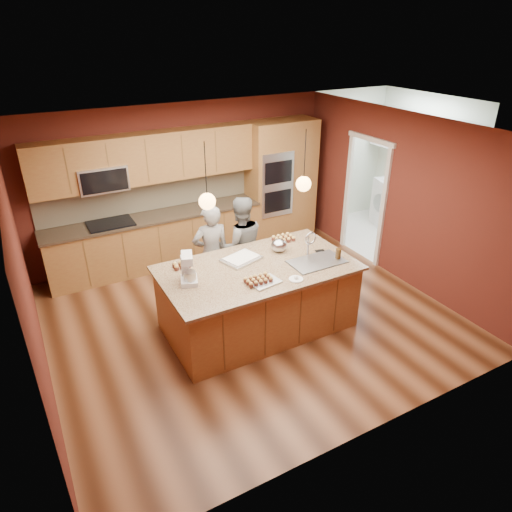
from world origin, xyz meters
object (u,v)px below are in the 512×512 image
person_left (211,254)px  mixing_bowl (279,245)px  person_right (241,246)px  stand_mixer (188,271)px  island (259,296)px

person_left → mixing_bowl: bearing=141.9°
person_right → mixing_bowl: bearing=121.0°
person_right → stand_mixer: person_right is taller
person_left → person_right: person_right is taller
person_right → stand_mixer: size_ratio=4.09×
person_left → mixing_bowl: 1.06m
island → person_left: bearing=105.4°
stand_mixer → mixing_bowl: size_ratio=1.69×
island → person_left: size_ratio=1.67×
island → mixing_bowl: (0.48, 0.27, 0.56)m
mixing_bowl → person_right: bearing=109.9°
person_left → stand_mixer: (-0.70, -0.92, 0.35)m
stand_mixer → mixing_bowl: 1.46m
island → person_left: (-0.27, 0.98, 0.29)m
person_right → mixing_bowl: (0.26, -0.71, 0.25)m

